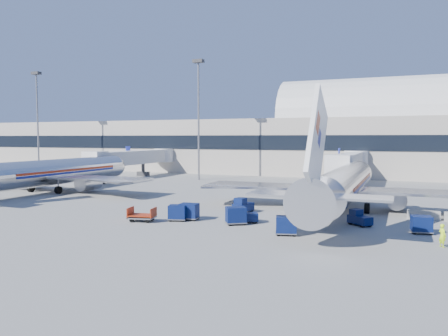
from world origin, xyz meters
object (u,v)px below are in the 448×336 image
at_px(jetbridge_mid, 137,158).
at_px(tug_left, 243,206).
at_px(airliner_main, 343,184).
at_px(cart_train_b, 189,211).
at_px(airliner_mid, 49,172).
at_px(cart_train_a, 236,215).
at_px(mast_west, 199,102).
at_px(cart_open_red, 142,217).
at_px(cart_train_c, 178,212).
at_px(cart_solo_near, 286,225).
at_px(barrier_near, 424,215).
at_px(jetbridge_near, 349,162).
at_px(ramp_worker, 442,235).
at_px(mast_far_west, 37,107).
at_px(cart_solo_far, 421,224).
at_px(tug_right, 359,218).
at_px(tug_lead, 244,215).

xyz_separation_m(jetbridge_mid, tug_left, (34.68, -31.91, -3.19)).
height_order(airliner_main, cart_train_b, airliner_main).
bearing_deg(airliner_mid, cart_train_a, -19.24).
bearing_deg(tug_left, cart_train_b, 163.76).
height_order(mast_west, cart_open_red, mast_west).
distance_m(cart_train_c, cart_open_red, 3.38).
bearing_deg(cart_train_a, cart_solo_near, -57.58).
bearing_deg(jetbridge_mid, barrier_near, -28.80).
height_order(airliner_mid, jetbridge_mid, airliner_mid).
distance_m(jetbridge_near, ramp_worker, 41.74).
xyz_separation_m(mast_far_west, cart_solo_near, (67.29, -39.79, -13.97)).
xyz_separation_m(jetbridge_mid, cart_train_c, (30.45, -38.59, -3.11)).
bearing_deg(barrier_near, jetbridge_mid, 151.20).
xyz_separation_m(jetbridge_near, cart_open_red, (-14.52, -40.17, -3.46)).
xyz_separation_m(airliner_mid, cart_train_b, (28.87, -11.45, -2.07)).
bearing_deg(airliner_main, cart_solo_far, -51.06).
relative_size(airliner_mid, cart_open_red, 13.54).
relative_size(airliner_main, tug_left, 13.68).
height_order(jetbridge_mid, cart_open_red, jetbridge_mid).
distance_m(cart_train_b, cart_solo_far, 20.83).
bearing_deg(jetbridge_near, ramp_worker, -74.32).
xyz_separation_m(airliner_mid, mast_west, (12.00, 25.49, 11.87)).
height_order(airliner_mid, mast_far_west, mast_far_west).
distance_m(tug_left, ramp_worker, 20.29).
relative_size(mast_west, cart_train_c, 11.12).
xyz_separation_m(jetbridge_mid, cart_solo_far, (52.00, -35.70, -3.14)).
distance_m(airliner_mid, cart_solo_far, 50.52).
distance_m(barrier_near, tug_left, 17.99).
height_order(barrier_near, cart_solo_far, cart_solo_far).
distance_m(mast_far_west, tug_right, 81.00).
distance_m(airliner_mid, tug_lead, 36.04).
height_order(mast_far_west, cart_train_c, mast_far_west).
distance_m(tug_lead, tug_left, 5.53).
height_order(barrier_near, ramp_worker, ramp_worker).
distance_m(airliner_mid, cart_train_c, 30.70).
height_order(mast_far_west, mast_west, same).
bearing_deg(cart_solo_far, tug_right, 153.30).
xyz_separation_m(mast_far_west, cart_train_c, (56.05, -37.78, -13.98)).
relative_size(airliner_main, airliner_mid, 1.00).
height_order(cart_train_a, cart_solo_far, cart_train_a).
xyz_separation_m(tug_lead, cart_solo_far, (15.27, 1.34, 0.09)).
bearing_deg(tug_right, airliner_main, 147.88).
bearing_deg(tug_left, ramp_worker, -99.72).
xyz_separation_m(jetbridge_near, barrier_near, (10.40, -28.81, -3.48)).
distance_m(cart_train_b, cart_train_c, 1.17).
bearing_deg(jetbridge_mid, airliner_mid, -84.78).
xyz_separation_m(cart_train_b, ramp_worker, (21.99, -2.33, 0.00)).
bearing_deg(ramp_worker, mast_far_west, 25.40).
bearing_deg(tug_lead, cart_train_c, 168.03).
bearing_deg(mast_west, jetbridge_near, 1.68).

